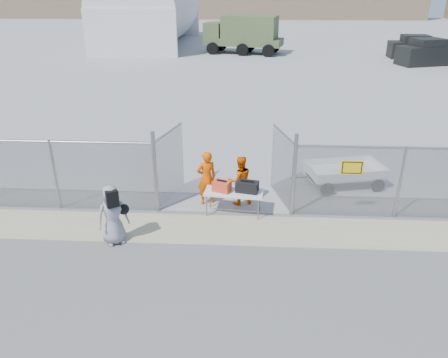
# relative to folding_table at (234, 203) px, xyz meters

# --- Properties ---
(ground) EXTENTS (160.00, 160.00, 0.00)m
(ground) POSITION_rel_folding_table_xyz_m (-0.28, -1.96, -0.36)
(ground) COLOR #585858
(tarmac_inside) EXTENTS (160.00, 80.00, 0.01)m
(tarmac_inside) POSITION_rel_folding_table_xyz_m (-0.28, 40.04, -0.35)
(tarmac_inside) COLOR #969696
(tarmac_inside) RESTS_ON ground
(dirt_strip) EXTENTS (44.00, 1.60, 0.01)m
(dirt_strip) POSITION_rel_folding_table_xyz_m (-0.28, -0.96, -0.35)
(dirt_strip) COLOR tan
(dirt_strip) RESTS_ON ground
(chain_link_fence) EXTENTS (40.00, 0.20, 2.20)m
(chain_link_fence) POSITION_rel_folding_table_xyz_m (-0.28, 0.04, 0.74)
(chain_link_fence) COLOR gray
(chain_link_fence) RESTS_ON ground
(quonset_hangar) EXTENTS (9.00, 18.00, 8.00)m
(quonset_hangar) POSITION_rel_folding_table_xyz_m (-10.28, 38.04, 3.64)
(quonset_hangar) COLOR silver
(quonset_hangar) RESTS_ON ground
(folding_table) EXTENTS (1.76, 0.87, 0.72)m
(folding_table) POSITION_rel_folding_table_xyz_m (0.00, 0.00, 0.00)
(folding_table) COLOR white
(folding_table) RESTS_ON ground
(orange_bag) EXTENTS (0.58, 0.49, 0.31)m
(orange_bag) POSITION_rel_folding_table_xyz_m (-0.35, 0.02, 0.52)
(orange_bag) COLOR #F04928
(orange_bag) RESTS_ON folding_table
(black_duffel) EXTENTS (0.71, 0.51, 0.31)m
(black_duffel) POSITION_rel_folding_table_xyz_m (0.39, 0.04, 0.52)
(black_duffel) COLOR black
(black_duffel) RESTS_ON folding_table
(security_worker_left) EXTENTS (0.74, 0.62, 1.71)m
(security_worker_left) POSITION_rel_folding_table_xyz_m (-0.85, 0.63, 0.50)
(security_worker_left) COLOR #EC5400
(security_worker_left) RESTS_ON ground
(security_worker_right) EXTENTS (0.91, 0.80, 1.56)m
(security_worker_right) POSITION_rel_folding_table_xyz_m (0.17, 0.67, 0.42)
(security_worker_right) COLOR #EC5400
(security_worker_right) RESTS_ON ground
(visitor) EXTENTS (0.96, 0.86, 1.64)m
(visitor) POSITION_rel_folding_table_xyz_m (-3.07, -1.73, 0.46)
(visitor) COLOR gray
(visitor) RESTS_ON ground
(utility_trailer) EXTENTS (3.48, 2.31, 0.78)m
(utility_trailer) POSITION_rel_folding_table_xyz_m (3.67, 2.24, 0.03)
(utility_trailer) COLOR white
(utility_trailer) RESTS_ON ground
(military_truck) EXTENTS (7.67, 4.27, 3.46)m
(military_truck) POSITION_rel_folding_table_xyz_m (-0.14, 31.90, 1.37)
(military_truck) COLOR #4C5D34
(military_truck) RESTS_ON ground
(parked_vehicle_near) EXTENTS (4.99, 3.36, 2.07)m
(parked_vehicle_near) POSITION_rel_folding_table_xyz_m (14.99, 26.40, 0.67)
(parked_vehicle_near) COLOR black
(parked_vehicle_near) RESTS_ON ground
(parked_vehicle_mid) EXTENTS (4.38, 2.08, 1.96)m
(parked_vehicle_mid) POSITION_rel_folding_table_xyz_m (15.21, 30.01, 0.62)
(parked_vehicle_mid) COLOR black
(parked_vehicle_mid) RESTS_ON ground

